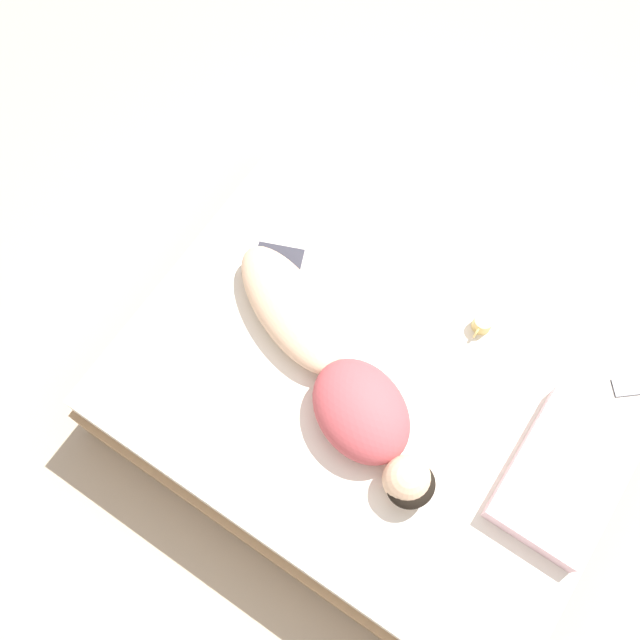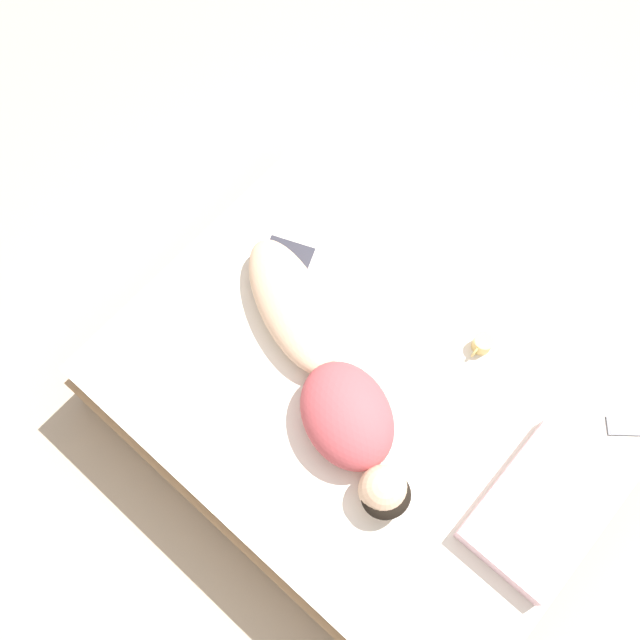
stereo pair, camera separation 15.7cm
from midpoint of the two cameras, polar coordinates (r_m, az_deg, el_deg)
name	(u,v)px [view 2 (the right image)]	position (r m, az deg, el deg)	size (l,w,h in m)	color
ground_plane	(366,416)	(3.63, 4.76, -7.40)	(12.00, 12.00, 0.00)	#B7A88E
bed	(369,403)	(3.39, 5.08, -6.39)	(1.69, 2.16, 0.49)	tan
person	(328,378)	(3.05, 2.12, -4.56)	(0.75, 1.30, 0.22)	#DBB28E
open_magazine	(296,236)	(3.41, -0.51, 6.33)	(0.50, 0.44, 0.01)	silver
coffee_mug	(482,344)	(3.25, 13.61, -1.86)	(0.12, 0.08, 0.08)	tan
cell_phone	(624,426)	(3.36, 23.45, -7.51)	(0.15, 0.16, 0.01)	black
pillow	(543,507)	(3.13, 18.03, -13.51)	(0.61, 0.39, 0.10)	beige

